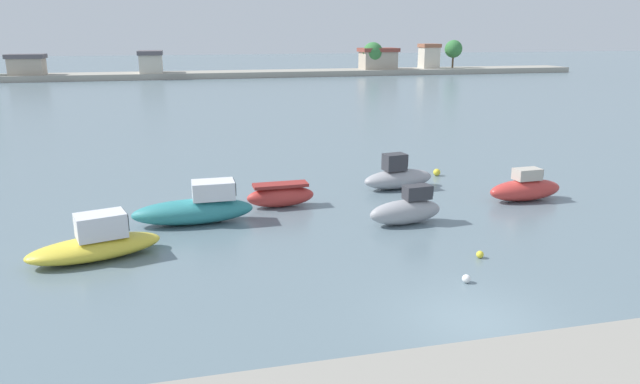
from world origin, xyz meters
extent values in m
plane|color=slate|center=(0.00, 0.00, 0.00)|extent=(400.00, 400.00, 0.00)
ellipsoid|color=yellow|center=(-11.21, 7.62, 0.39)|extent=(5.05, 3.06, 0.78)
cube|color=silver|center=(-10.93, 7.70, 1.22)|extent=(1.96, 1.55, 0.89)
cube|color=black|center=(-10.11, 7.94, 1.31)|extent=(0.36, 0.99, 0.62)
ellipsoid|color=teal|center=(-7.58, 10.82, 0.53)|extent=(5.17, 1.63, 1.07)
cube|color=silver|center=(-6.68, 10.83, 1.45)|extent=(1.80, 1.18, 0.77)
cube|color=black|center=(-5.79, 10.85, 1.53)|extent=(0.09, 1.05, 0.54)
ellipsoid|color=#C63833|center=(-3.48, 12.40, 0.49)|extent=(3.24, 1.11, 0.98)
cube|color=maroon|center=(-3.48, 12.40, 1.06)|extent=(2.60, 0.93, 0.15)
ellipsoid|color=#9E9EA3|center=(1.30, 8.61, 0.53)|extent=(3.41, 1.46, 1.07)
cube|color=#333338|center=(1.83, 8.67, 1.37)|extent=(1.23, 0.75, 0.60)
cube|color=black|center=(2.42, 8.73, 1.42)|extent=(0.14, 0.58, 0.42)
ellipsoid|color=#9E9EA3|center=(3.14, 14.19, 0.51)|extent=(4.09, 1.93, 1.01)
cube|color=#333338|center=(2.88, 14.15, 1.44)|extent=(1.23, 0.95, 0.86)
cube|color=black|center=(3.44, 14.23, 1.53)|extent=(0.18, 0.72, 0.60)
ellipsoid|color=#C63833|center=(8.36, 10.59, 0.53)|extent=(3.93, 1.48, 1.05)
cube|color=#BCB2A3|center=(8.39, 10.59, 1.33)|extent=(1.31, 0.83, 0.55)
cube|color=black|center=(9.03, 10.62, 1.38)|extent=(0.12, 0.69, 0.39)
sphere|color=white|center=(0.99, 2.43, 0.14)|extent=(0.29, 0.29, 0.29)
sphere|color=yellow|center=(2.50, 4.29, 0.14)|extent=(0.27, 0.27, 0.27)
sphere|color=yellow|center=(6.30, 16.24, 0.20)|extent=(0.41, 0.41, 0.41)
cube|color=#9E998C|center=(0.00, 93.51, 0.51)|extent=(137.92, 7.42, 1.01)
cube|color=#B2A38E|center=(-31.97, 92.89, 2.35)|extent=(5.37, 3.83, 2.67)
cube|color=#565156|center=(-31.97, 92.89, 4.03)|extent=(5.90, 4.21, 0.70)
cube|color=beige|center=(-12.15, 93.19, 2.54)|extent=(3.76, 5.86, 3.06)
cube|color=#565156|center=(-12.15, 93.19, 4.43)|extent=(4.14, 6.44, 0.70)
cube|color=#B2A38E|center=(29.66, 93.60, 2.63)|extent=(6.44, 4.50, 3.23)
cube|color=brown|center=(29.66, 93.60, 4.59)|extent=(7.08, 4.95, 0.70)
cube|color=beige|center=(40.33, 94.04, 2.99)|extent=(3.27, 3.20, 3.95)
cube|color=#995B42|center=(40.33, 94.04, 5.31)|extent=(3.60, 3.52, 0.70)
cylinder|color=brown|center=(28.30, 92.75, 1.81)|extent=(0.36, 0.36, 1.60)
sphere|color=#387A3D|center=(28.30, 92.75, 4.14)|extent=(3.81, 3.81, 3.81)
cylinder|color=brown|center=(45.34, 93.81, 2.15)|extent=(0.36, 0.36, 2.27)
sphere|color=#387A3D|center=(45.34, 93.81, 4.65)|extent=(3.43, 3.43, 3.43)
camera|label=1|loc=(-7.89, -13.53, 8.04)|focal=32.42mm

